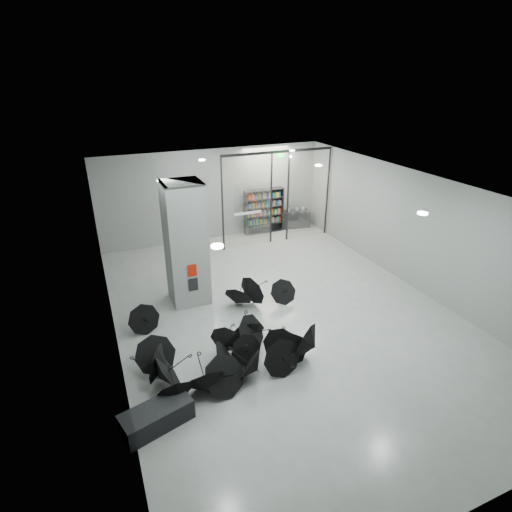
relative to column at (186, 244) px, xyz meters
name	(u,v)px	position (x,y,z in m)	size (l,w,h in m)	color
room	(286,229)	(2.50, -2.00, 0.84)	(14.00, 14.02, 4.01)	gray
column	(186,244)	(0.00, 0.00, 0.00)	(1.20, 1.20, 4.00)	slate
fire_cabinet	(192,270)	(0.00, -0.62, -0.65)	(0.28, 0.04, 0.38)	#A50A07
info_panel	(193,285)	(0.00, -0.62, -1.15)	(0.30, 0.03, 0.42)	black
exit_sign	(281,156)	(4.90, 3.30, 1.82)	(0.30, 0.06, 0.15)	#0CE533
glass_partition	(277,194)	(4.89, 3.50, 0.18)	(5.06, 0.08, 4.00)	silver
bench	(157,417)	(-2.00, -4.98, -1.76)	(1.51, 0.65, 0.49)	black
bookshelf	(264,211)	(4.82, 4.75, -0.96)	(1.88, 0.38, 2.07)	black
shop_counter	(295,219)	(6.48, 4.77, -1.58)	(1.39, 0.56, 0.83)	black
umbrella_cluster	(231,349)	(0.23, -3.48, -1.70)	(5.50, 4.60, 1.27)	black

